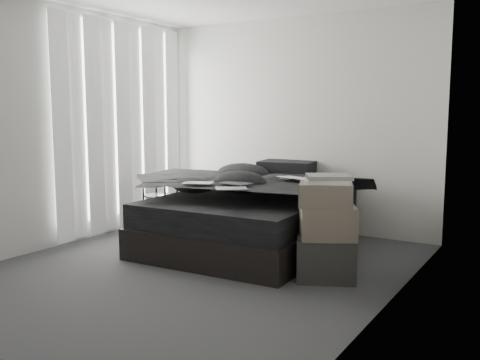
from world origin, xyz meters
The scene contains 23 objects.
floor centered at (0.00, 0.00, 0.00)m, with size 3.60×4.20×0.01m, color #37373A.
wall_back centered at (0.00, 2.10, 1.30)m, with size 3.60×0.01×2.60m, color silver.
wall_left centered at (-1.80, 0.00, 1.30)m, with size 0.01×4.20×2.60m, color silver.
wall_right centered at (1.80, 0.00, 1.30)m, with size 0.01×4.20×2.60m, color silver.
window_left centered at (-1.78, 0.90, 1.35)m, with size 0.02×2.00×2.30m, color white.
curtain_left centered at (-1.73, 0.90, 1.28)m, with size 0.06×2.12×2.48m, color white.
bed centered at (0.02, 1.02, 0.16)m, with size 1.74×2.30×0.31m, color black.
mattress centered at (0.02, 1.02, 0.44)m, with size 1.68×2.24×0.25m, color black.
duvet centered at (0.02, 0.96, 0.69)m, with size 1.70×1.97×0.27m, color black.
pillow_lower centered at (-0.07, 1.91, 0.64)m, with size 0.69×0.47×0.16m, color black.
pillow_upper centered at (0.01, 1.89, 0.79)m, with size 0.65×0.45×0.15m, color black.
laptop centered at (0.44, 1.09, 0.84)m, with size 0.37×0.24×0.03m, color silver.
comic_a centered at (-0.24, 0.40, 0.83)m, with size 0.29×0.19×0.01m, color black.
comic_b centered at (0.09, 0.57, 0.84)m, with size 0.29×0.19×0.01m, color black.
comic_c centered at (0.24, 0.24, 0.85)m, with size 0.29×0.19×0.01m, color black.
side_stand centered at (-1.19, 0.93, 0.35)m, with size 0.38×0.38×0.70m, color black.
papers centered at (-1.18, 0.93, 0.71)m, with size 0.27×0.20×0.01m, color white.
floor_books centered at (-0.91, 0.66, 0.07)m, with size 0.15×0.21×0.15m, color black.
box_lower centered at (1.16, 0.34, 0.19)m, with size 0.50×0.39×0.37m, color black.
box_mid centered at (1.17, 0.34, 0.51)m, with size 0.47×0.37×0.28m, color #574F45.
box_upper centered at (1.15, 0.34, 0.76)m, with size 0.45×0.36×0.20m, color #574F45.
art_book_white centered at (1.16, 0.34, 0.87)m, with size 0.38×0.31×0.04m, color silver.
art_book_snake centered at (1.17, 0.34, 0.91)m, with size 0.37×0.30×0.04m, color silver.
Camera 1 is at (2.89, -3.93, 1.48)m, focal length 40.00 mm.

